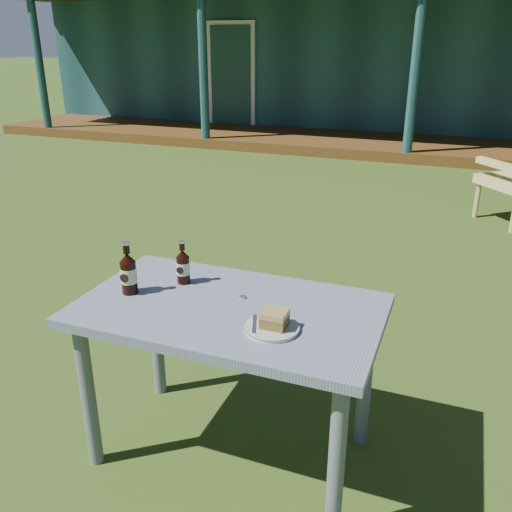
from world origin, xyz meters
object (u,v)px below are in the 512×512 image
at_px(cola_bottle_near, 183,266).
at_px(cola_bottle_far, 128,273).
at_px(cafe_table, 229,328).
at_px(plate, 272,328).
at_px(cake_slice, 274,318).

bearing_deg(cola_bottle_near, cola_bottle_far, -133.53).
bearing_deg(cafe_table, plate, -27.73).
distance_m(cafe_table, cake_slice, 0.29).
bearing_deg(cafe_table, cola_bottle_near, 154.09).
xyz_separation_m(plate, cola_bottle_far, (-0.65, 0.08, 0.08)).
bearing_deg(cake_slice, cafe_table, 154.38).
distance_m(plate, cake_slice, 0.04).
height_order(cake_slice, cola_bottle_near, cola_bottle_near).
xyz_separation_m(plate, cola_bottle_near, (-0.49, 0.25, 0.07)).
distance_m(cola_bottle_near, cola_bottle_far, 0.23).
xyz_separation_m(cake_slice, cola_bottle_near, (-0.50, 0.24, 0.03)).
bearing_deg(cake_slice, plate, -139.64).
distance_m(cafe_table, cola_bottle_near, 0.35).
relative_size(cake_slice, cola_bottle_near, 0.48).
bearing_deg(cake_slice, cola_bottle_near, 154.22).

